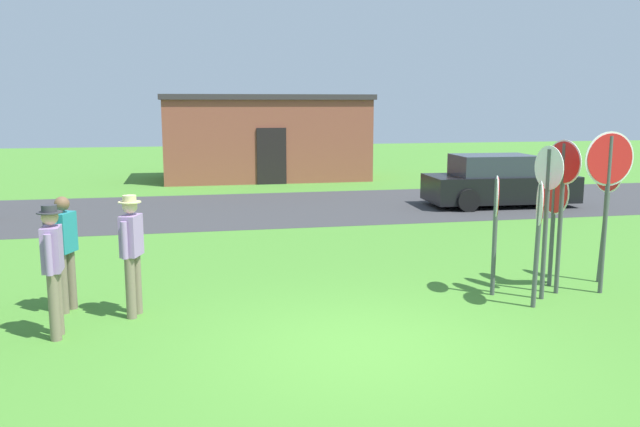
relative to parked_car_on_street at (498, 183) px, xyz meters
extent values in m
plane|color=#47842D|center=(-6.93, -10.26, -0.69)|extent=(80.00, 80.00, 0.00)
cube|color=#38383A|center=(-6.93, 0.91, -0.68)|extent=(60.00, 6.40, 0.01)
cube|color=brown|center=(-5.85, 8.44, 0.87)|extent=(7.87, 3.76, 3.13)
cube|color=#383333|center=(-5.85, 8.44, 2.54)|extent=(8.07, 3.96, 0.20)
cube|color=black|center=(-5.85, 6.54, 0.36)|extent=(1.10, 0.08, 2.10)
cube|color=black|center=(0.06, 0.00, -0.16)|extent=(4.38, 2.00, 0.76)
cube|color=#2D333D|center=(-0.19, 0.01, 0.52)|extent=(2.30, 1.63, 0.60)
cylinder|color=black|center=(1.44, 0.83, -0.37)|extent=(0.65, 0.25, 0.64)
cylinder|color=black|center=(1.35, -0.96, -0.37)|extent=(0.65, 0.25, 0.64)
cylinder|color=black|center=(-1.23, 0.96, -0.37)|extent=(0.65, 0.25, 0.64)
cylinder|color=black|center=(-1.31, -0.84, -0.37)|extent=(0.65, 0.25, 0.64)
cylinder|color=#474C4C|center=(-2.59, -8.71, 0.56)|extent=(0.07, 0.07, 2.50)
cylinder|color=white|center=(-2.59, -8.71, 1.46)|extent=(0.85, 0.02, 0.85)
cylinder|color=red|center=(-2.59, -8.72, 1.46)|extent=(0.78, 0.02, 0.78)
cylinder|color=#474C4C|center=(-4.34, -8.46, 0.23)|extent=(0.09, 0.09, 1.85)
cylinder|color=white|center=(-4.34, -8.46, 0.89)|extent=(0.26, 0.59, 0.64)
cylinder|color=red|center=(-4.33, -8.46, 0.89)|extent=(0.24, 0.55, 0.59)
cylinder|color=#474C4C|center=(-3.29, -8.58, 0.51)|extent=(0.09, 0.09, 2.39)
cylinder|color=white|center=(-3.29, -8.58, 1.41)|extent=(0.18, 0.68, 0.69)
cylinder|color=red|center=(-3.30, -8.58, 1.41)|extent=(0.17, 0.63, 0.64)
cylinder|color=#474C4C|center=(-3.69, -8.81, 0.47)|extent=(0.08, 0.08, 2.32)
cylinder|color=white|center=(-3.69, -8.81, 1.35)|extent=(0.10, 0.66, 0.66)
cylinder|color=red|center=(-3.68, -8.81, 1.35)|extent=(0.09, 0.61, 0.62)
cylinder|color=#474C4C|center=(-4.02, -9.18, 0.23)|extent=(0.12, 0.10, 1.84)
cylinder|color=white|center=(-4.02, -9.18, 0.88)|extent=(0.27, 0.61, 0.66)
cylinder|color=red|center=(-4.01, -9.18, 0.88)|extent=(0.26, 0.57, 0.61)
cylinder|color=#474C4C|center=(-2.17, -8.11, 0.36)|extent=(0.18, 0.09, 2.10)
cylinder|color=white|center=(-2.17, -8.11, 1.15)|extent=(0.13, 0.61, 0.62)
cylinder|color=red|center=(-2.18, -8.11, 1.15)|extent=(0.12, 0.57, 0.57)
cylinder|color=#474C4C|center=(-3.15, -8.14, 0.25)|extent=(0.08, 0.08, 1.87)
cylinder|color=white|center=(-3.15, -8.14, 0.88)|extent=(0.07, 0.73, 0.73)
cylinder|color=red|center=(-3.16, -8.15, 0.88)|extent=(0.07, 0.68, 0.68)
cylinder|color=#7A6B56|center=(-9.78, -8.27, -0.25)|extent=(0.14, 0.14, 0.88)
cylinder|color=#7A6B56|center=(-9.85, -8.48, -0.25)|extent=(0.14, 0.14, 0.88)
cube|color=#9E7AB2|center=(-9.81, -8.37, 0.48)|extent=(0.32, 0.41, 0.58)
cylinder|color=#9E7AB2|center=(-9.74, -8.14, 0.46)|extent=(0.09, 0.09, 0.52)
cylinder|color=#9E7AB2|center=(-9.89, -8.60, 0.46)|extent=(0.09, 0.09, 0.52)
sphere|color=beige|center=(-9.81, -8.37, 0.90)|extent=(0.21, 0.21, 0.21)
cylinder|color=beige|center=(-9.81, -8.37, 0.95)|extent=(0.32, 0.31, 0.02)
cylinder|color=beige|center=(-9.81, -8.37, 1.00)|extent=(0.19, 0.19, 0.09)
cylinder|color=#7A6B56|center=(-10.74, -8.97, -0.25)|extent=(0.14, 0.14, 0.88)
cylinder|color=#7A6B56|center=(-10.73, -9.19, -0.25)|extent=(0.14, 0.14, 0.88)
cube|color=#9E7AB2|center=(-10.73, -9.08, 0.48)|extent=(0.22, 0.36, 0.58)
cylinder|color=#9E7AB2|center=(-10.74, -8.84, 0.46)|extent=(0.09, 0.09, 0.52)
cylinder|color=#9E7AB2|center=(-10.73, -9.32, 0.46)|extent=(0.09, 0.09, 0.52)
sphere|color=tan|center=(-10.73, -9.08, 0.90)|extent=(0.21, 0.21, 0.21)
cylinder|color=#333338|center=(-10.73, -9.08, 0.95)|extent=(0.32, 0.31, 0.02)
cylinder|color=#333338|center=(-10.73, -9.08, 1.00)|extent=(0.19, 0.19, 0.09)
cylinder|color=#7A6B56|center=(-10.74, -7.85, -0.25)|extent=(0.14, 0.14, 0.88)
cylinder|color=#7A6B56|center=(-10.82, -8.05, -0.25)|extent=(0.14, 0.14, 0.88)
cube|color=teal|center=(-10.78, -7.95, 0.48)|extent=(0.34, 0.42, 0.58)
cylinder|color=teal|center=(-10.69, -7.73, 0.46)|extent=(0.09, 0.09, 0.52)
cylinder|color=teal|center=(-10.87, -8.17, 0.46)|extent=(0.09, 0.09, 0.52)
sphere|color=brown|center=(-10.78, -7.95, 0.90)|extent=(0.21, 0.21, 0.21)
cube|color=#232328|center=(-10.94, -7.88, 0.50)|extent=(0.23, 0.29, 0.40)
camera|label=1|loc=(-9.06, -17.73, 2.31)|focal=36.85mm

